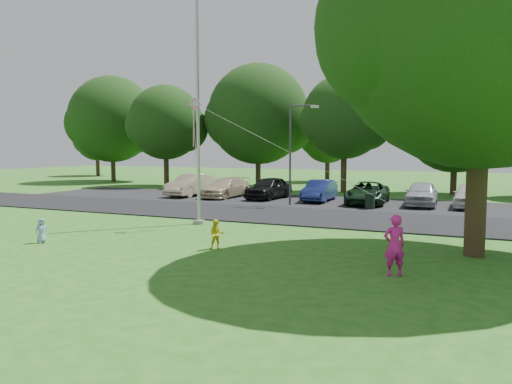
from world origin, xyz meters
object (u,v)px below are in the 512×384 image
at_px(big_tree, 480,19).
at_px(woman, 394,245).
at_px(street_lamp, 294,145).
at_px(flagpole, 198,128).
at_px(child_blue, 41,231).
at_px(kite, 201,117).
at_px(trash_can, 370,202).
at_px(child_yellow, 216,234).

bearing_deg(big_tree, woman, -117.93).
distance_m(street_lamp, big_tree, 14.45).
bearing_deg(street_lamp, flagpole, -113.39).
bearing_deg(woman, street_lamp, -92.45).
xyz_separation_m(flagpole, woman, (9.19, -5.64, -3.36)).
xyz_separation_m(child_blue, kite, (3.60, 4.90, 4.12)).
relative_size(big_tree, child_blue, 13.86).
distance_m(street_lamp, trash_can, 5.32).
height_order(big_tree, child_blue, big_tree).
relative_size(child_yellow, kite, 0.11).
bearing_deg(child_yellow, child_blue, 169.41).
distance_m(flagpole, woman, 11.29).
relative_size(child_yellow, child_blue, 1.14).
bearing_deg(flagpole, street_lamp, 79.31).
xyz_separation_m(street_lamp, big_tree, (9.46, -10.31, 3.62)).
bearing_deg(child_yellow, street_lamp, 73.74).
distance_m(trash_can, big_tree, 13.28).
bearing_deg(kite, woman, -35.05).
bearing_deg(child_yellow, flagpole, 101.88).
relative_size(woman, child_yellow, 1.62).
height_order(flagpole, street_lamp, flagpole).
relative_size(flagpole, kite, 1.11).
height_order(woman, child_blue, woman).
distance_m(big_tree, child_yellow, 10.37).
bearing_deg(child_blue, woman, -64.96).
bearing_deg(woman, flagpole, -63.26).
bearing_deg(child_yellow, kite, 102.33).
relative_size(flagpole, child_blue, 11.47).
distance_m(big_tree, woman, 7.40).
bearing_deg(flagpole, big_tree, -11.62).
bearing_deg(kite, trash_can, 54.24).
distance_m(flagpole, kite, 1.46).
distance_m(child_yellow, kite, 5.86).
bearing_deg(kite, flagpole, 118.13).
bearing_deg(child_yellow, trash_can, 54.15).
relative_size(flagpole, big_tree, 0.83).
bearing_deg(child_blue, big_tree, -51.52).
bearing_deg(trash_can, child_yellow, -101.36).
xyz_separation_m(flagpole, kite, (0.81, -1.15, 0.39)).
xyz_separation_m(flagpole, trash_can, (5.86, 8.00, -3.73)).
height_order(street_lamp, big_tree, big_tree).
xyz_separation_m(child_yellow, child_blue, (-6.14, -1.52, -0.06)).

